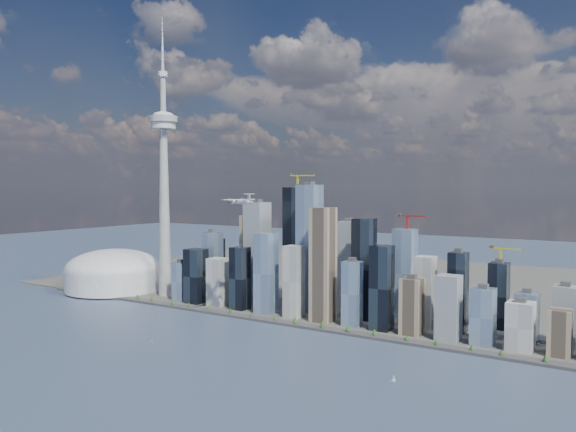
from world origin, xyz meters
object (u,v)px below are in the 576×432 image
Objects in this scene: sailboat_west at (152,340)px; sailboat_east at (393,379)px; airplane at (239,201)px; needle_tower at (164,179)px; dome_stadium at (114,272)px.

sailboat_east is at bearing 28.00° from sailboat_west.
sailboat_east is (290.34, -94.17, -196.14)m from airplane.
needle_tower is 54.53× the size of sailboat_west.
dome_stadium is at bearing -177.24° from airplane.
needle_tower is 241.40m from dome_stadium.
sailboat_west reaches higher than sailboat_east.
dome_stadium is at bearing 166.56° from sailboat_east.
airplane is at bearing 86.85° from sailboat_west.
dome_stadium is 21.66× the size of sailboat_east.
dome_stadium is at bearing 169.24° from sailboat_west.
needle_tower is at bearing 161.99° from sailboat_east.
airplane is 6.43× the size of sailboat_west.
airplane is (282.59, -123.93, -36.73)m from needle_tower.
needle_tower is 2.75× the size of dome_stadium.
needle_tower reaches higher than dome_stadium.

